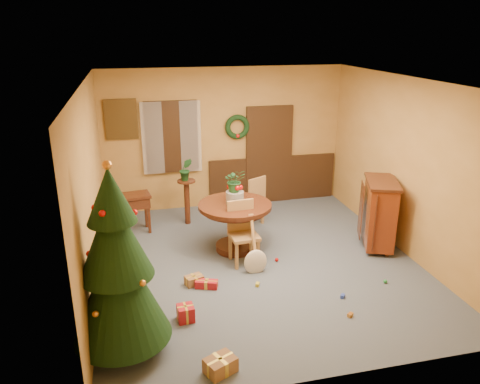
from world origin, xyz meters
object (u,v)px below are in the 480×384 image
object	(u,v)px
dining_table	(235,218)
writing_desk	(127,205)
sideboard	(379,212)
chair_near	(242,230)
christmas_tree	(117,267)

from	to	relation	value
dining_table	writing_desk	size ratio (longest dim) A/B	1.39
sideboard	writing_desk	bearing A→B (deg)	159.28
dining_table	chair_near	distance (m)	0.41
chair_near	christmas_tree	distance (m)	2.73
writing_desk	christmas_tree	bearing A→B (deg)	-91.61
christmas_tree	sideboard	size ratio (longest dim) A/B	1.94
chair_near	sideboard	world-z (taller)	sideboard
dining_table	chair_near	bearing A→B (deg)	-85.58
dining_table	sideboard	xyz separation A→B (m)	(2.43, -0.45, 0.06)
christmas_tree	sideboard	distance (m)	4.70
christmas_tree	sideboard	bearing A→B (deg)	23.18
christmas_tree	writing_desk	bearing A→B (deg)	88.39
writing_desk	chair_near	bearing A→B (deg)	-40.74
writing_desk	sideboard	size ratio (longest dim) A/B	0.73
chair_near	writing_desk	world-z (taller)	chair_near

